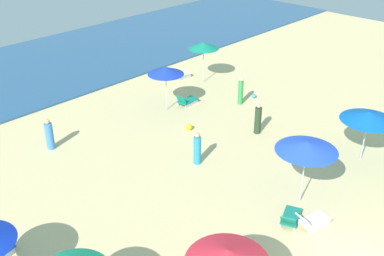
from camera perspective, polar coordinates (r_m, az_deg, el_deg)
The scene contains 17 objects.
ocean at distance 32.15m, azimuth -21.93°, elevation 5.71°, with size 60.00×11.84×0.12m, color #2B5683.
umbrella_0 at distance 12.70m, azimuth 4.35°, elevation -15.30°, with size 2.30×2.30×2.58m.
umbrella_1 at distance 17.65m, azimuth 13.82°, elevation -2.19°, with size 2.33×2.33×2.64m.
lounge_chair_1_0 at distance 17.69m, azimuth 14.44°, elevation -10.89°, with size 1.46×0.92×0.68m.
lounge_chair_1_1 at distance 17.67m, azimuth 11.90°, elevation -10.65°, with size 1.39×0.99×0.63m.
umbrella_2 at distance 28.53m, azimuth 1.41°, elevation 10.00°, with size 1.87×1.87×2.55m.
lounge_chair_2_0 at distance 29.85m, azimuth -1.35°, elevation 6.55°, with size 1.29×0.68×0.64m.
umbrella_4 at distance 24.83m, azimuth -3.21°, elevation 7.00°, with size 1.94×1.94×2.47m.
lounge_chair_4_0 at distance 26.13m, azimuth -0.66°, elevation 3.33°, with size 1.28×0.69×0.67m.
umbrella_6 at distance 21.40m, azimuth 20.74°, elevation 1.37°, with size 2.41×2.41×2.37m.
beachgoer_0 at distance 22.56m, azimuth -16.98°, elevation -0.85°, with size 0.46×0.46×1.51m.
beachgoer_1 at distance 26.17m, azimuth 5.95°, elevation 4.49°, with size 0.35×0.35×1.60m.
beachgoer_2 at distance 23.16m, azimuth 8.04°, elevation 1.03°, with size 0.42×0.42×1.58m.
beachgoer_3 at distance 20.43m, azimuth 0.66°, elevation -2.62°, with size 0.46×0.46×1.51m.
beach_ball_0 at distance 25.85m, azimuth 21.58°, elevation 0.86°, with size 0.38×0.38×0.38m, color #2FA0D7.
beach_ball_1 at distance 23.46m, azimuth -0.38°, elevation 0.13°, with size 0.33×0.33×0.33m, color yellow.
beach_ball_2 at distance 27.26m, azimuth 7.53°, elevation 3.90°, with size 0.26×0.26×0.26m, color #3A93E4.
Camera 1 is at (-11.85, -3.73, 11.01)m, focal length 43.76 mm.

